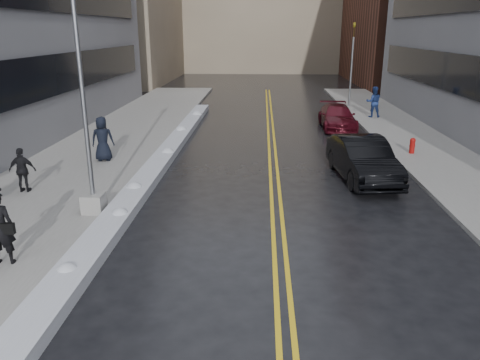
# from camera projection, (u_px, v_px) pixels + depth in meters

# --- Properties ---
(ground) EXTENTS (160.00, 160.00, 0.00)m
(ground) POSITION_uv_depth(u_px,v_px,m) (188.00, 246.00, 12.84)
(ground) COLOR black
(ground) RESTS_ON ground
(sidewalk_west) EXTENTS (5.50, 50.00, 0.15)m
(sidewalk_west) POSITION_uv_depth(u_px,v_px,m) (102.00, 151.00, 22.58)
(sidewalk_west) COLOR gray
(sidewalk_west) RESTS_ON ground
(sidewalk_east) EXTENTS (4.00, 50.00, 0.15)m
(sidewalk_east) POSITION_uv_depth(u_px,v_px,m) (433.00, 155.00, 21.87)
(sidewalk_east) COLOR gray
(sidewalk_east) RESTS_ON ground
(lane_line_left) EXTENTS (0.12, 50.00, 0.01)m
(lane_line_left) POSITION_uv_depth(u_px,v_px,m) (269.00, 154.00, 22.24)
(lane_line_left) COLOR gold
(lane_line_left) RESTS_ON ground
(lane_line_right) EXTENTS (0.12, 50.00, 0.01)m
(lane_line_right) POSITION_uv_depth(u_px,v_px,m) (276.00, 154.00, 22.22)
(lane_line_right) COLOR gold
(lane_line_right) RESTS_ON ground
(snow_ridge) EXTENTS (0.90, 30.00, 0.34)m
(snow_ridge) POSITION_uv_depth(u_px,v_px,m) (161.00, 161.00, 20.50)
(snow_ridge) COLOR silver
(snow_ridge) RESTS_ON ground
(lamppost) EXTENTS (0.65, 0.65, 7.62)m
(lamppost) POSITION_uv_depth(u_px,v_px,m) (87.00, 138.00, 14.11)
(lamppost) COLOR gray
(lamppost) RESTS_ON sidewalk_west
(fire_hydrant) EXTENTS (0.26, 0.26, 0.73)m
(fire_hydrant) POSITION_uv_depth(u_px,v_px,m) (412.00, 145.00, 21.77)
(fire_hydrant) COLOR maroon
(fire_hydrant) RESTS_ON sidewalk_east
(traffic_signal) EXTENTS (0.16, 0.20, 6.00)m
(traffic_signal) POSITION_uv_depth(u_px,v_px,m) (352.00, 62.00, 34.23)
(traffic_signal) COLOR gray
(traffic_signal) RESTS_ON sidewalk_east
(pedestrian_fedora) EXTENTS (0.74, 0.53, 1.89)m
(pedestrian_fedora) POSITION_uv_depth(u_px,v_px,m) (0.00, 228.00, 11.32)
(pedestrian_fedora) COLOR black
(pedestrian_fedora) RESTS_ON sidewalk_west
(pedestrian_c) EXTENTS (1.05, 0.78, 1.95)m
(pedestrian_c) POSITION_uv_depth(u_px,v_px,m) (103.00, 139.00, 20.37)
(pedestrian_c) COLOR black
(pedestrian_c) RESTS_ON sidewalk_west
(pedestrian_d) EXTENTS (0.96, 0.45, 1.60)m
(pedestrian_d) POSITION_uv_depth(u_px,v_px,m) (23.00, 170.00, 16.46)
(pedestrian_d) COLOR black
(pedestrian_d) RESTS_ON sidewalk_west
(pedestrian_east) EXTENTS (1.00, 0.79, 1.99)m
(pedestrian_east) POSITION_uv_depth(u_px,v_px,m) (374.00, 102.00, 30.63)
(pedestrian_east) COLOR navy
(pedestrian_east) RESTS_ON sidewalk_east
(car_black) EXTENTS (2.29, 5.20, 1.66)m
(car_black) POSITION_uv_depth(u_px,v_px,m) (363.00, 159.00, 18.32)
(car_black) COLOR black
(car_black) RESTS_ON ground
(car_maroon) EXTENTS (1.95, 4.75, 1.37)m
(car_maroon) POSITION_uv_depth(u_px,v_px,m) (337.00, 117.00, 27.93)
(car_maroon) COLOR #460B15
(car_maroon) RESTS_ON ground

